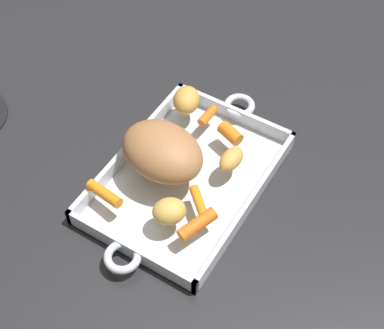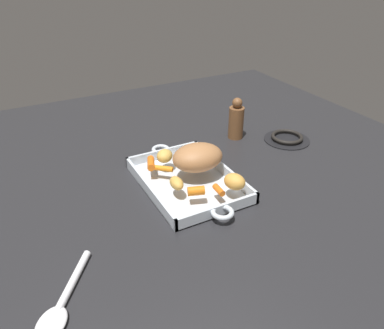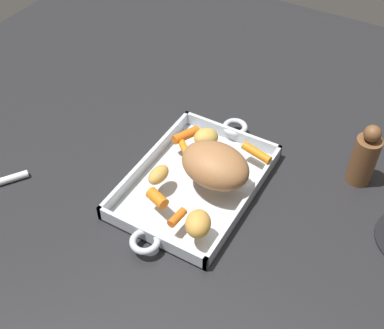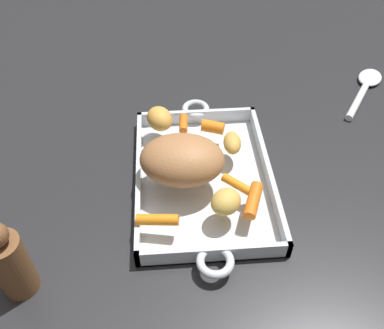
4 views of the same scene
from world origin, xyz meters
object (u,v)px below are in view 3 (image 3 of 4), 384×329
Objects in this scene: roasting_dish at (195,183)px; potato_golden_large at (206,137)px; pork_roast at (215,165)px; baby_carrot_northwest at (186,135)px; potato_near_roast at (159,175)px; baby_carrot_center_left at (157,198)px; pepper_mill at (364,157)px; potato_golden_small at (198,224)px; baby_carrot_northeast at (177,217)px; baby_carrot_southwest at (256,153)px; baby_carrot_long at (185,149)px.

potato_golden_large is at bearing -164.43° from roasting_dish.
baby_carrot_northwest is (-0.07, -0.11, -0.03)m from pork_roast.
baby_carrot_northwest is 0.14m from potato_near_roast.
pepper_mill is (-0.29, 0.31, 0.02)m from baby_carrot_center_left.
potato_golden_small is (0.07, 0.13, 0.01)m from potato_near_roast.
potato_golden_small is at bearing -34.36° from pepper_mill.
potato_near_roast is 0.15m from potato_golden_small.
potato_near_roast is (0.06, -0.09, -0.02)m from pork_roast.
pork_roast reaches higher than baby_carrot_northeast.
baby_carrot_northwest is at bearing -123.91° from pork_roast.
baby_carrot_northeast is at bearing 50.70° from potato_near_roast.
baby_carrot_northwest is 0.16m from baby_carrot_southwest.
baby_carrot_center_left reaches higher than baby_carrot_southwest.
potato_golden_small is at bearing 37.09° from baby_carrot_long.
roasting_dish is 8.04× the size of potato_golden_large.
potato_near_roast is at bearing -12.11° from potato_golden_large.
pepper_mill reaches higher than potato_golden_large.
potato_near_roast reaches higher than baby_carrot_southwest.
roasting_dish is 0.08m from potato_near_roast.
baby_carrot_southwest is (-0.21, 0.11, -0.00)m from baby_carrot_center_left.
baby_carrot_center_left is at bearing -47.35° from pepper_mill.
baby_carrot_northeast is (0.20, 0.10, -0.00)m from baby_carrot_northwest.
baby_carrot_northeast is (0.13, -0.01, -0.03)m from pork_roast.
baby_carrot_long is (-0.05, -0.05, 0.03)m from roasting_dish.
pepper_mill reaches higher than potato_near_roast.
baby_carrot_northeast is 0.29× the size of pepper_mill.
pork_roast is at bearing -54.49° from pepper_mill.
potato_near_roast reaches higher than baby_carrot_center_left.
potato_near_roast is (-0.05, -0.03, 0.00)m from baby_carrot_center_left.
pork_roast is 2.44× the size of potato_golden_small.
pork_roast is 0.13m from baby_carrot_center_left.
roasting_dish is at bearing 165.13° from baby_carrot_center_left.
baby_carrot_northwest is 1.21× the size of potato_near_roast.
pepper_mill is (-0.14, 0.34, 0.02)m from baby_carrot_long.
baby_carrot_northwest is 0.97× the size of baby_carrot_southwest.
pork_roast is at bearing 56.09° from baby_carrot_northwest.
baby_carrot_center_left reaches higher than roasting_dish.
pork_roast is at bearing 175.79° from baby_carrot_northeast.
baby_carrot_southwest is (-0.06, 0.14, 0.00)m from baby_carrot_long.
baby_carrot_center_left is 0.42m from pepper_mill.
baby_carrot_long is at bearing -32.01° from potato_golden_large.
pepper_mill is (-0.07, 0.20, 0.02)m from baby_carrot_southwest.
roasting_dish is 2.95× the size of pork_roast.
pork_roast is 2.16× the size of baby_carrot_southwest.
potato_golden_small is at bearing 86.99° from baby_carrot_northeast.
potato_golden_small is (0.21, 0.10, 0.00)m from potato_golden_large.
baby_carrot_long is at bearing 26.94° from baby_carrot_northwest.
baby_carrot_center_left reaches higher than baby_carrot_northeast.
baby_carrot_southwest is 0.11m from potato_golden_large.
baby_carrot_long is 0.37m from pepper_mill.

